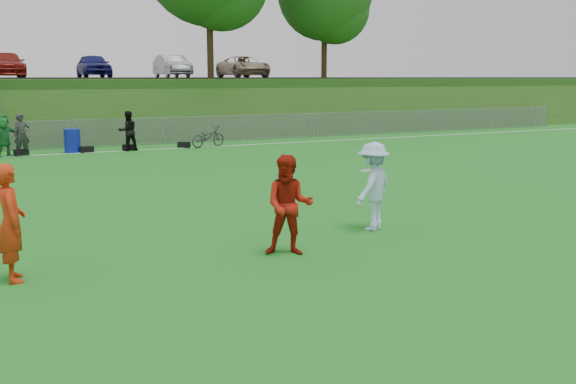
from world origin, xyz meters
TOP-DOWN VIEW (x-y plane):
  - ground at (0.00, 0.00)m, footprint 120.00×120.00m
  - sideline_far at (0.00, 18.00)m, footprint 60.00×0.10m
  - fence at (0.00, 20.00)m, footprint 58.00×0.06m
  - berm at (0.00, 31.00)m, footprint 120.00×18.00m
  - parking_lot at (0.00, 33.00)m, footprint 120.00×12.00m
  - car_row at (-1.17, 32.00)m, footprint 32.04×5.18m
  - spectator_row at (-2.67, 18.00)m, footprint 8.47×1.09m
  - gear_bags at (1.06, 18.10)m, footprint 7.36×0.50m
  - player_red_left at (-3.61, 0.85)m, footprint 0.47×0.69m
  - player_red_center at (0.88, 0.30)m, footprint 1.08×1.01m
  - player_blue at (3.26, 1.24)m, footprint 1.35×1.18m
  - frisbee at (3.33, 1.53)m, footprint 0.30×0.30m
  - recycling_bin at (-0.33, 18.33)m, footprint 0.79×0.79m
  - bicycle at (5.46, 17.84)m, footprint 1.90×1.18m

SIDE VIEW (x-z plane):
  - ground at x=0.00m, z-range 0.00..0.00m
  - sideline_far at x=0.00m, z-range 0.00..0.01m
  - gear_bags at x=1.06m, z-range 0.00..0.26m
  - bicycle at x=5.46m, z-range 0.00..0.94m
  - recycling_bin at x=-0.33m, z-range 0.00..0.99m
  - fence at x=0.00m, z-range 0.00..1.30m
  - spectator_row at x=-2.67m, z-range 0.00..1.69m
  - player_red_center at x=0.88m, z-range 0.00..1.78m
  - player_blue at x=3.26m, z-range 0.00..1.82m
  - player_red_left at x=-3.61m, z-range 0.00..1.84m
  - frisbee at x=3.33m, z-range 1.17..1.20m
  - berm at x=0.00m, z-range 0.00..3.00m
  - parking_lot at x=0.00m, z-range 3.00..3.10m
  - car_row at x=-1.17m, z-range 3.10..4.54m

